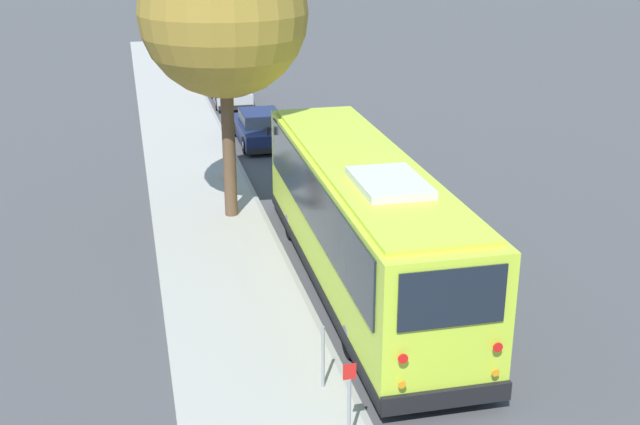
{
  "coord_description": "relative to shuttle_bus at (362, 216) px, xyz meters",
  "views": [
    {
      "loc": [
        -17.27,
        5.47,
        8.45
      ],
      "look_at": [
        1.32,
        0.99,
        1.3
      ],
      "focal_mm": 45.0,
      "sensor_mm": 36.0,
      "label": 1
    }
  ],
  "objects": [
    {
      "name": "ground_plane",
      "position": [
        0.4,
        -0.39,
        -1.79
      ],
      "size": [
        160.0,
        160.0,
        0.0
      ],
      "primitive_type": "plane",
      "color": "#474749"
    },
    {
      "name": "sidewalk_slab",
      "position": [
        0.4,
        3.16,
        -1.71
      ],
      "size": [
        80.0,
        3.16,
        0.15
      ],
      "primitive_type": "cube",
      "color": "#A3A099",
      "rests_on": "ground"
    },
    {
      "name": "curb_strip",
      "position": [
        0.4,
        1.51,
        -1.71
      ],
      "size": [
        80.0,
        0.14,
        0.15
      ],
      "primitive_type": "cube",
      "color": "gray",
      "rests_on": "ground"
    },
    {
      "name": "shuttle_bus",
      "position": [
        0.0,
        0.0,
        0.0
      ],
      "size": [
        11.52,
        2.65,
        3.35
      ],
      "rotation": [
        0.0,
        0.0,
        -0.01
      ],
      "color": "#BCDB38",
      "rests_on": "ground"
    },
    {
      "name": "parked_sedan_navy",
      "position": [
        13.21,
        0.23,
        -1.19
      ],
      "size": [
        4.16,
        1.77,
        1.29
      ],
      "rotation": [
        0.0,
        0.0,
        -0.0
      ],
      "color": "#19234C",
      "rests_on": "ground"
    },
    {
      "name": "parked_sedan_silver",
      "position": [
        20.47,
        0.43,
        -1.19
      ],
      "size": [
        4.33,
        1.75,
        1.3
      ],
      "rotation": [
        0.0,
        0.0,
        -0.02
      ],
      "color": "#A8AAAF",
      "rests_on": "ground"
    },
    {
      "name": "street_tree",
      "position": [
        5.29,
        2.45,
        4.47
      ],
      "size": [
        4.59,
        4.59,
        8.79
      ],
      "color": "brown",
      "rests_on": "sidewalk_slab"
    },
    {
      "name": "sign_post_near",
      "position": [
        -6.14,
        2.0,
        -0.84
      ],
      "size": [
        0.06,
        0.22,
        1.54
      ],
      "color": "gray",
      "rests_on": "sidewalk_slab"
    },
    {
      "name": "sign_post_far",
      "position": [
        -4.34,
        2.0,
        -1.0
      ],
      "size": [
        0.06,
        0.06,
        1.27
      ],
      "color": "gray",
      "rests_on": "sidewalk_slab"
    },
    {
      "name": "fire_hydrant",
      "position": [
        8.72,
        2.1,
        -1.24
      ],
      "size": [
        0.22,
        0.22,
        0.81
      ],
      "color": "gold",
      "rests_on": "sidewalk_slab"
    }
  ]
}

